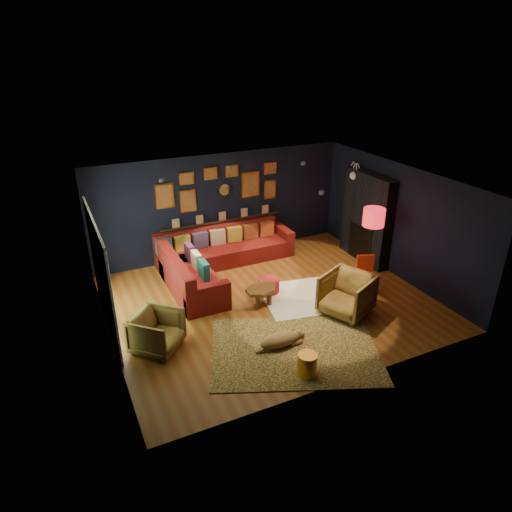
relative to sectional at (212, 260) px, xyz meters
name	(u,v)px	position (x,y,z in m)	size (l,w,h in m)	color
floor	(270,302)	(0.61, -1.81, -0.32)	(6.50, 6.50, 0.00)	brown
room_walls	(271,232)	(0.61, -1.81, 1.27)	(6.50, 6.50, 6.50)	black
sectional	(212,260)	(0.00, 0.00, 0.00)	(3.41, 2.69, 0.86)	maroon
ledge	(222,221)	(0.61, 0.87, 0.60)	(3.20, 0.12, 0.04)	black
gallery_wall	(220,186)	(0.60, 0.91, 1.48)	(3.15, 0.04, 1.02)	gold
sunburst_mirror	(225,190)	(0.71, 0.91, 1.38)	(0.47, 0.16, 0.47)	silver
fireplace	(366,221)	(3.71, -0.91, 0.70)	(0.31, 1.60, 2.20)	black
deer_head	(359,175)	(3.75, -0.41, 1.73)	(0.50, 0.28, 0.45)	white
sliding_door	(102,274)	(-2.60, -1.21, 0.78)	(0.06, 2.80, 2.20)	white
ceiling_spots	(254,175)	(0.61, -1.01, 2.24)	(3.30, 2.50, 0.06)	black
shag_rug	(313,296)	(1.55, -2.01, -0.31)	(2.13, 1.55, 0.03)	white
leopard_rug	(295,350)	(0.26, -3.50, -0.31)	(2.95, 2.11, 0.02)	tan
coffee_table	(261,291)	(0.40, -1.81, 0.00)	(0.84, 0.71, 0.36)	brown
pouf	(269,285)	(0.78, -1.44, -0.14)	(0.46, 0.46, 0.30)	maroon
armchair_left	(156,330)	(-1.94, -2.41, 0.08)	(0.79, 0.74, 0.81)	gold
armchair_right	(347,293)	(1.81, -2.84, 0.14)	(0.91, 0.85, 0.93)	gold
gold_stool	(307,365)	(0.11, -4.16, -0.12)	(0.33, 0.33, 0.41)	gold
orange_chair	(366,271)	(2.73, -2.25, 0.16)	(0.50, 0.50, 0.82)	black
floor_lamp	(374,220)	(3.11, -1.86, 1.14)	(0.48, 0.48, 1.73)	black
dog	(280,337)	(0.08, -3.27, -0.14)	(1.07, 0.53, 0.34)	#A37F46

